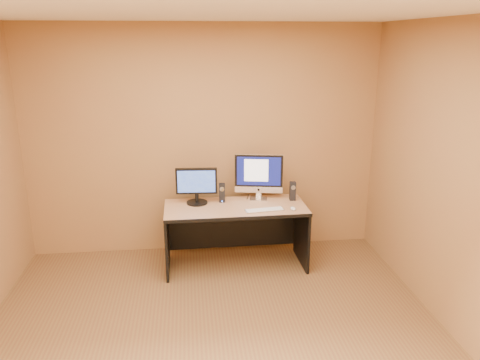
# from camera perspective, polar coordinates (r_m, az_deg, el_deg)

# --- Properties ---
(floor) EXTENTS (4.00, 4.00, 0.00)m
(floor) POSITION_cam_1_polar(r_m,az_deg,el_deg) (4.04, -2.84, -20.03)
(floor) COLOR brown
(floor) RESTS_ON ground
(walls) EXTENTS (4.00, 4.00, 2.60)m
(walls) POSITION_cam_1_polar(r_m,az_deg,el_deg) (3.42, -3.15, -2.31)
(walls) COLOR olive
(walls) RESTS_ON ground
(ceiling) EXTENTS (4.00, 4.00, 0.00)m
(ceiling) POSITION_cam_1_polar(r_m,az_deg,el_deg) (3.24, -3.54, 20.00)
(ceiling) COLOR white
(ceiling) RESTS_ON walls
(desk) EXTENTS (1.52, 0.68, 0.70)m
(desk) POSITION_cam_1_polar(r_m,az_deg,el_deg) (5.14, -0.54, -6.89)
(desk) COLOR tan
(desk) RESTS_ON ground
(imac) EXTENTS (0.57, 0.29, 0.52)m
(imac) POSITION_cam_1_polar(r_m,az_deg,el_deg) (5.17, 2.29, 0.40)
(imac) COLOR silver
(imac) RESTS_ON desk
(second_monitor) EXTENTS (0.47, 0.26, 0.40)m
(second_monitor) POSITION_cam_1_polar(r_m,az_deg,el_deg) (5.06, -5.32, -0.73)
(second_monitor) COLOR black
(second_monitor) RESTS_ON desk
(speaker_left) EXTENTS (0.07, 0.07, 0.21)m
(speaker_left) POSITION_cam_1_polar(r_m,az_deg,el_deg) (5.13, -2.20, -1.56)
(speaker_left) COLOR black
(speaker_left) RESTS_ON desk
(speaker_right) EXTENTS (0.07, 0.07, 0.21)m
(speaker_right) POSITION_cam_1_polar(r_m,az_deg,el_deg) (5.21, 6.43, -1.35)
(speaker_right) COLOR black
(speaker_right) RESTS_ON desk
(keyboard) EXTENTS (0.42, 0.16, 0.02)m
(keyboard) POSITION_cam_1_polar(r_m,az_deg,el_deg) (4.89, 3.01, -3.66)
(keyboard) COLOR silver
(keyboard) RESTS_ON desk
(mouse) EXTENTS (0.06, 0.10, 0.03)m
(mouse) POSITION_cam_1_polar(r_m,az_deg,el_deg) (4.93, 6.49, -3.47)
(mouse) COLOR silver
(mouse) RESTS_ON desk
(cable_a) EXTENTS (0.08, 0.20, 0.01)m
(cable_a) POSITION_cam_1_polar(r_m,az_deg,el_deg) (5.33, 2.65, -1.99)
(cable_a) COLOR black
(cable_a) RESTS_ON desk
(cable_b) EXTENTS (0.05, 0.17, 0.01)m
(cable_b) POSITION_cam_1_polar(r_m,az_deg,el_deg) (5.30, 0.96, -2.05)
(cable_b) COLOR black
(cable_b) RESTS_ON desk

